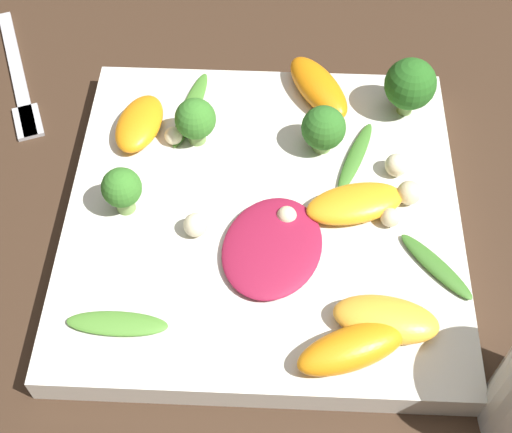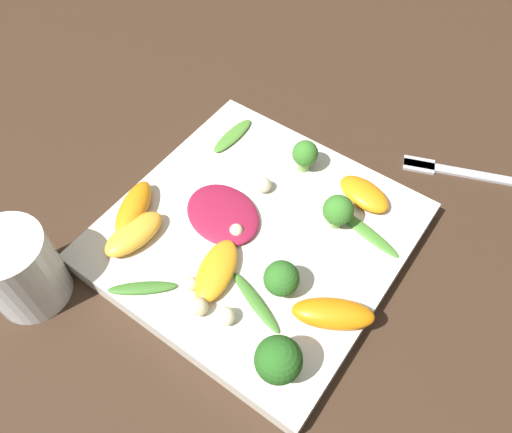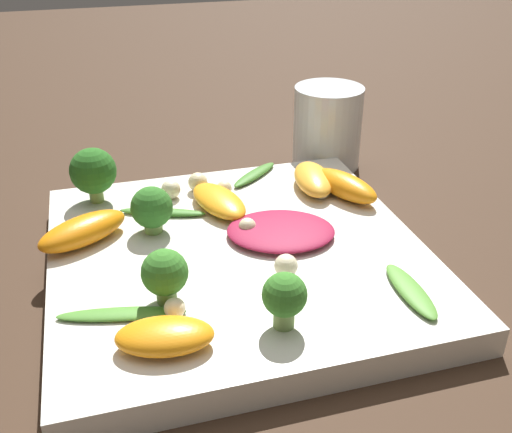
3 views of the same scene
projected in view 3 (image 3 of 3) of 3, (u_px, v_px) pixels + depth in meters
ground_plane at (238, 272)px, 0.46m from camera, size 2.40×2.40×0.00m
plate at (238, 260)px, 0.46m from camera, size 0.28×0.28×0.02m
drinking_glass at (327, 127)px, 0.62m from camera, size 0.07×0.07×0.08m
radicchio_leaf_0 at (281, 231)px, 0.47m from camera, size 0.10×0.09×0.01m
orange_segment_0 at (344, 185)px, 0.52m from camera, size 0.05×0.08×0.02m
orange_segment_1 at (219, 201)px, 0.50m from camera, size 0.05×0.08×0.02m
orange_segment_2 at (165, 336)px, 0.35m from camera, size 0.06×0.04×0.02m
orange_segment_3 at (83, 231)px, 0.45m from camera, size 0.08×0.06×0.02m
orange_segment_4 at (313, 179)px, 0.54m from camera, size 0.04×0.07×0.02m
broccoli_floret_0 at (284, 297)px, 0.36m from camera, size 0.03×0.03×0.04m
broccoli_floret_1 at (93, 172)px, 0.51m from camera, size 0.04×0.04×0.05m
broccoli_floret_2 at (165, 274)px, 0.38m from camera, size 0.03×0.03×0.04m
broccoli_floret_3 at (152, 209)px, 0.46m from camera, size 0.03×0.03×0.04m
arugula_sprig_0 at (255, 174)px, 0.56m from camera, size 0.06×0.05×0.01m
arugula_sprig_1 at (121, 314)px, 0.38m from camera, size 0.08×0.03×0.00m
arugula_sprig_2 at (163, 212)px, 0.50m from camera, size 0.07×0.04×0.01m
arugula_sprig_3 at (411, 291)px, 0.40m from camera, size 0.02×0.07×0.01m
macadamia_nut_0 at (321, 190)px, 0.52m from camera, size 0.02×0.02×0.02m
macadamia_nut_1 at (175, 308)px, 0.38m from camera, size 0.01×0.01×0.01m
macadamia_nut_2 at (286, 266)px, 0.42m from camera, size 0.02×0.02×0.02m
macadamia_nut_3 at (247, 227)px, 0.47m from camera, size 0.01×0.01×0.01m
macadamia_nut_4 at (171, 189)px, 0.52m from camera, size 0.02×0.02×0.02m
macadamia_nut_5 at (198, 182)px, 0.53m from camera, size 0.02×0.02×0.02m
macadamia_nut_6 at (224, 188)px, 0.53m from camera, size 0.01×0.01×0.01m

